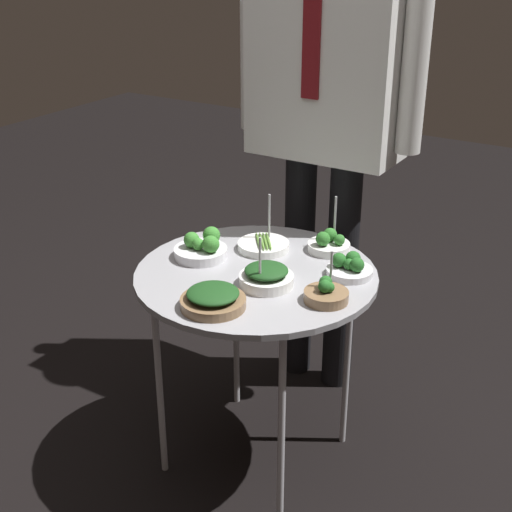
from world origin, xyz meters
TOP-DOWN VIEW (x-y plane):
  - ground_plane at (0.00, 0.00)m, footprint 8.00×8.00m
  - serving_cart at (0.00, 0.00)m, footprint 0.69×0.69m
  - bowl_spinach_front_center at (0.01, -0.23)m, footprint 0.17×0.17m
  - bowl_asparagus_center at (-0.06, 0.15)m, footprint 0.16×0.16m
  - bowl_spinach_back_left at (0.07, -0.05)m, footprint 0.15×0.15m
  - bowl_broccoli_mid_right at (0.25, -0.05)m, footprint 0.12×0.12m
  - bowl_broccoli_front_right at (-0.19, 0.00)m, footprint 0.16×0.16m
  - bowl_broccoli_mid_left at (0.23, 0.12)m, footprint 0.13×0.13m
  - bowl_broccoli_front_left at (0.11, 0.24)m, footprint 0.13×0.13m
  - waiter_figure at (-0.05, 0.51)m, footprint 0.64×0.24m

SIDE VIEW (x-z plane):
  - ground_plane at x=0.00m, z-range 0.00..0.00m
  - serving_cart at x=0.00m, z-range 0.28..0.94m
  - bowl_asparagus_center at x=-0.06m, z-range 0.59..0.75m
  - bowl_broccoli_mid_right at x=0.25m, z-range 0.61..0.74m
  - bowl_broccoli_mid_left at x=0.23m, z-range 0.65..0.71m
  - bowl_broccoli_front_left at x=0.11m, z-range 0.60..0.76m
  - bowl_spinach_front_center at x=0.01m, z-range 0.65..0.71m
  - bowl_spinach_back_left at x=0.07m, z-range 0.60..0.76m
  - bowl_broccoli_front_right at x=-0.19m, z-range 0.64..0.72m
  - waiter_figure at x=-0.05m, z-range 0.23..1.97m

